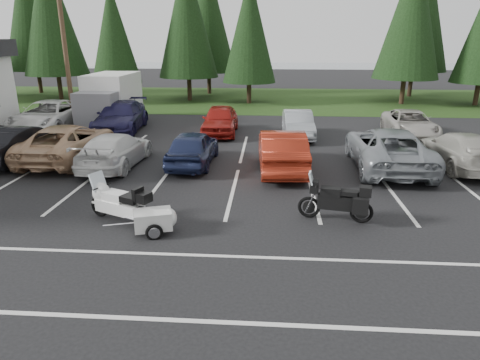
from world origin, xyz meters
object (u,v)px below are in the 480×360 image
car_far_2 (220,120)px  touring_motorcycle (119,199)px  car_near_1 (21,143)px  car_near_6 (388,148)px  box_truck (108,100)px  car_far_0 (48,116)px  car_far_4 (410,124)px  utility_pole (64,43)px  car_near_5 (282,150)px  car_far_1 (121,117)px  car_near_4 (193,148)px  cargo_trailer (153,222)px  car_far_3 (298,124)px  car_near_2 (68,142)px  car_near_3 (115,150)px  adventure_motorcycle (336,197)px  car_near_7 (460,150)px

car_far_2 → touring_motorcycle: size_ratio=1.79×
car_near_1 → car_near_6: 15.17m
box_truck → car_far_0: size_ratio=0.95×
car_far_2 → car_far_4: 10.04m
touring_motorcycle → utility_pole: bearing=143.6°
utility_pole → touring_motorcycle: (7.54, -13.69, -4.01)m
car_near_5 → car_far_1: size_ratio=0.88×
car_far_0 → car_far_2: car_far_0 is taller
car_near_4 → car_near_6: car_near_6 is taller
touring_motorcycle → car_near_1: bearing=161.3°
car_far_0 → cargo_trailer: bearing=-55.0°
car_near_1 → car_far_1: bearing=-104.2°
car_near_1 → car_far_4: size_ratio=0.95×
car_near_1 → car_far_1: 6.56m
utility_pole → car_far_3: bearing=-10.3°
car_near_5 → car_far_0: car_far_0 is taller
car_near_2 → car_far_4: 16.86m
cargo_trailer → car_near_3: bearing=99.9°
car_near_3 → car_near_6: car_near_6 is taller
car_near_1 → car_near_5: (10.97, -0.57, 0.04)m
car_far_1 → touring_motorcycle: (4.11, -12.15, -0.12)m
car_far_1 → car_near_5: bearing=-42.3°
car_near_6 → cargo_trailer: bearing=42.0°
car_near_5 → car_far_0: size_ratio=0.82×
car_far_1 → car_far_3: car_far_1 is taller
car_near_6 → car_far_4: bearing=-112.6°
car_near_4 → car_far_4: car_near_4 is taller
car_near_4 → car_near_5: size_ratio=0.87×
car_far_1 → cargo_trailer: size_ratio=3.92×
box_truck → car_near_3: bearing=-68.2°
touring_motorcycle → adventure_motorcycle: size_ratio=1.07×
utility_pole → car_near_6: (16.39, -7.77, -3.88)m
car_near_1 → car_near_6: car_near_6 is taller
car_near_5 → car_far_4: bearing=-139.7°
car_near_2 → car_far_4: (15.85, 5.75, -0.10)m
car_near_3 → adventure_motorcycle: size_ratio=2.01×
car_near_6 → cargo_trailer: 10.17m
utility_pole → car_near_2: size_ratio=1.62×
car_near_2 → car_far_4: car_near_2 is taller
car_near_7 → touring_motorcycle: 13.35m
car_near_2 → car_near_4: 5.38m
car_near_4 → car_far_4: size_ratio=0.87×
utility_pole → car_far_1: bearing=-24.1°
car_near_2 → car_far_1: car_far_1 is taller
car_near_6 → car_far_0: car_far_0 is taller
car_near_4 → car_far_4: (10.47, 6.05, -0.04)m
car_near_1 → box_truck: bearing=-89.9°
utility_pole → car_near_1: 8.75m
box_truck → car_near_5: size_ratio=1.15×
car_far_2 → car_far_4: (10.04, 0.05, -0.08)m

